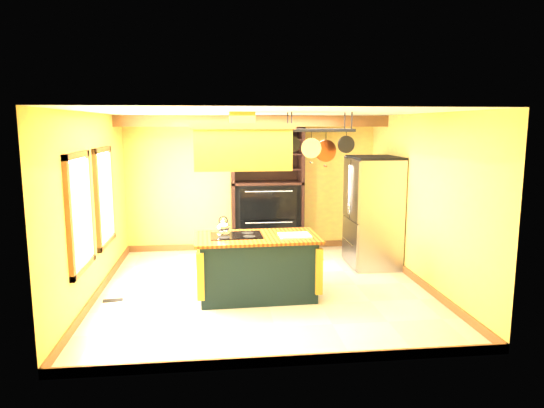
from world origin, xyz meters
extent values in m
plane|color=beige|center=(0.00, 0.00, 0.00)|extent=(5.00, 5.00, 0.00)
plane|color=white|center=(0.00, 0.00, 2.70)|extent=(5.00, 5.00, 0.00)
cube|color=#D6C44E|center=(0.00, 2.50, 1.35)|extent=(5.00, 0.02, 2.70)
cube|color=#D6C44E|center=(0.00, -2.50, 1.35)|extent=(5.00, 0.02, 2.70)
cube|color=#D6C44E|center=(-2.50, 0.00, 1.35)|extent=(0.02, 5.00, 2.70)
cube|color=#D6C44E|center=(2.50, 0.00, 1.35)|extent=(0.02, 5.00, 2.70)
cube|color=brown|center=(0.00, 1.70, 2.59)|extent=(5.00, 0.15, 0.20)
cube|color=brown|center=(-2.47, -0.80, 1.40)|extent=(0.06, 1.06, 1.56)
cube|color=white|center=(-2.44, -0.80, 1.40)|extent=(0.02, 0.85, 1.34)
cube|color=brown|center=(-2.47, 0.60, 1.40)|extent=(0.06, 1.06, 1.56)
cube|color=white|center=(-2.44, 0.60, 1.40)|extent=(0.02, 0.85, 1.34)
cube|color=black|center=(-0.13, -0.34, 0.44)|extent=(1.68, 0.95, 0.88)
cube|color=brown|center=(-0.13, -0.34, 0.90)|extent=(1.82, 1.05, 0.04)
cube|color=black|center=(-0.43, -0.30, 0.93)|extent=(0.76, 0.54, 0.01)
ellipsoid|color=silver|center=(-0.62, -0.19, 1.03)|extent=(0.20, 0.20, 0.16)
cube|color=white|center=(0.42, -0.40, 0.93)|extent=(0.46, 0.36, 0.02)
cube|color=#B1872C|center=(-0.33, -0.34, 2.18)|extent=(1.33, 0.72, 0.56)
cube|color=brown|center=(-0.33, -0.34, 2.50)|extent=(1.41, 0.80, 0.08)
cube|color=#B1872C|center=(-0.33, -0.34, 2.58)|extent=(0.35, 0.35, 0.24)
cube|color=black|center=(0.77, -0.34, 2.45)|extent=(0.95, 0.47, 0.04)
cylinder|color=black|center=(0.34, -0.53, 2.57)|extent=(0.02, 0.02, 0.25)
cylinder|color=black|center=(1.19, -0.15, 2.57)|extent=(0.02, 0.02, 0.25)
cylinder|color=black|center=(0.39, -0.25, 2.25)|extent=(0.25, 0.04, 0.25)
cylinder|color=silver|center=(0.64, -0.43, 2.20)|extent=(0.28, 0.04, 0.28)
cylinder|color=#AE4E2B|center=(0.89, -0.25, 2.15)|extent=(0.32, 0.04, 0.32)
cylinder|color=black|center=(1.15, -0.43, 2.25)|extent=(0.25, 0.04, 0.25)
cube|color=#9C9EA5|center=(2.08, 1.05, 0.97)|extent=(0.81, 0.99, 1.94)
cube|color=#9C9EA5|center=(1.66, 0.80, 1.39)|extent=(0.03, 0.47, 1.05)
cube|color=#9C9EA5|center=(1.66, 1.30, 1.39)|extent=(0.03, 0.47, 1.05)
cube|color=#9C9EA5|center=(1.66, 1.05, 0.45)|extent=(0.03, 0.95, 0.81)
cube|color=black|center=(2.08, 1.05, 0.03)|extent=(0.77, 0.94, 0.06)
cube|color=black|center=(0.28, 2.45, 1.24)|extent=(1.40, 0.06, 2.48)
cube|color=black|center=(-0.39, 2.18, 1.24)|extent=(0.06, 0.59, 2.48)
cube|color=black|center=(0.95, 2.18, 1.24)|extent=(0.06, 0.59, 2.48)
cube|color=black|center=(0.28, 2.18, 1.40)|extent=(1.40, 0.59, 0.05)
cube|color=black|center=(0.28, 2.21, 0.73)|extent=(1.28, 0.49, 1.34)
cube|color=black|center=(0.28, 1.87, 1.03)|extent=(1.09, 0.04, 0.59)
cube|color=black|center=(0.28, 1.87, 0.43)|extent=(1.09, 0.04, 0.54)
cube|color=black|center=(0.28, 2.18, 1.67)|extent=(1.28, 0.53, 0.02)
cube|color=black|center=(0.28, 2.18, 1.96)|extent=(1.28, 0.53, 0.02)
cube|color=black|center=(0.28, 2.18, 2.24)|extent=(1.28, 0.53, 0.03)
cylinder|color=white|center=(-0.07, 2.13, 1.72)|extent=(0.22, 0.22, 0.07)
cylinder|color=#38639D|center=(0.66, 2.13, 2.06)|extent=(0.10, 0.10, 0.17)
cube|color=black|center=(-2.23, -0.29, 0.01)|extent=(0.29, 0.16, 0.01)
camera|label=1|loc=(-0.69, -7.22, 2.52)|focal=32.00mm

